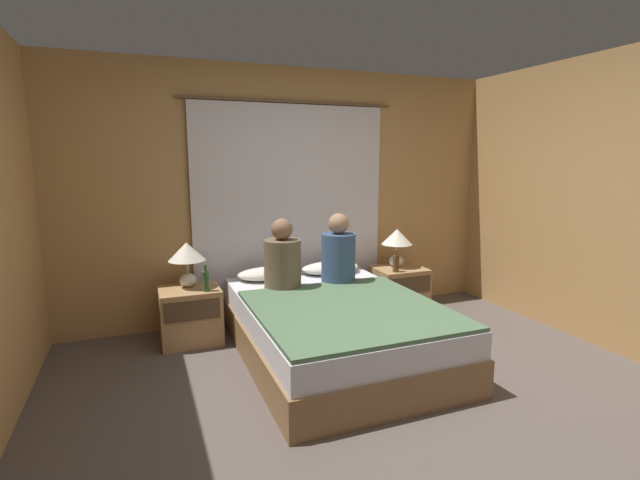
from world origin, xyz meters
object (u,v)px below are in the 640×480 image
lamp_left (187,255)px  person_right_in_bed (338,254)px  nightstand_right (399,290)px  beer_bottle_on_right_stand (396,263)px  pillow_right (330,268)px  bed (334,329)px  beer_bottle_on_left_stand (206,281)px  person_left_in_bed (282,260)px  nightstand_left (191,315)px  pillow_left (269,273)px  lamp_right (397,240)px

lamp_left → person_right_in_bed: (1.32, -0.33, -0.02)m
nightstand_right → beer_bottle_on_right_stand: size_ratio=2.24×
pillow_right → person_right_in_bed: 0.42m
person_right_in_bed → bed: bearing=-117.2°
beer_bottle_on_left_stand → person_left_in_bed: bearing=-11.5°
nightstand_left → beer_bottle_on_right_stand: 2.04m
pillow_right → beer_bottle_on_left_stand: beer_bottle_on_left_stand is taller
nightstand_right → lamp_left: bearing=178.1°
pillow_left → beer_bottle_on_left_stand: size_ratio=2.55×
bed → person_left_in_bed: bearing=120.7°
nightstand_right → beer_bottle_on_left_stand: 2.04m
person_left_in_bed → beer_bottle_on_right_stand: 1.25m
bed → beer_bottle_on_left_stand: bearing=146.6°
nightstand_left → person_left_in_bed: 0.96m
person_right_in_bed → person_left_in_bed: bearing=180.0°
person_right_in_bed → beer_bottle_on_right_stand: bearing=10.8°
pillow_left → beer_bottle_on_left_stand: (-0.62, -0.23, 0.05)m
person_right_in_bed → pillow_left: bearing=147.8°
nightstand_left → pillow_right: (1.39, 0.09, 0.29)m
nightstand_right → pillow_right: size_ratio=0.87×
nightstand_left → pillow_left: 0.81m
person_left_in_bed → beer_bottle_on_left_stand: size_ratio=2.70×
lamp_left → pillow_left: bearing=1.9°
pillow_left → lamp_right: bearing=-1.0°
bed → lamp_right: bearing=37.5°
lamp_left → person_left_in_bed: bearing=-23.2°
lamp_left → beer_bottle_on_right_stand: bearing=-5.8°
lamp_left → beer_bottle_on_left_stand: (0.13, -0.20, -0.19)m
bed → person_left_in_bed: person_left_in_bed is taller
beer_bottle_on_left_stand → pillow_left: bearing=20.2°
beer_bottle_on_left_stand → nightstand_left: bearing=134.4°
pillow_left → beer_bottle_on_left_stand: 0.66m
nightstand_left → beer_bottle_on_left_stand: size_ratio=2.21×
bed → beer_bottle_on_right_stand: 1.18m
pillow_right → beer_bottle_on_right_stand: (0.62, -0.23, 0.04)m
lamp_right → beer_bottle_on_right_stand: 0.31m
nightstand_right → pillow_right: (-0.75, 0.09, 0.29)m
bed → pillow_right: 0.95m
bed → pillow_left: bearing=110.7°
nightstand_right → pillow_left: pillow_left is taller
bed → lamp_right: size_ratio=5.23×
nightstand_right → pillow_left: bearing=176.1°
nightstand_left → lamp_left: bearing=90.0°
nightstand_right → person_left_in_bed: person_left_in_bed is taller
lamp_right → pillow_right: lamp_right is taller
pillow_left → pillow_right: same height
bed → lamp_right: (1.07, 0.82, 0.54)m
bed → lamp_left: 1.45m
bed → person_right_in_bed: size_ratio=3.22×
nightstand_left → person_left_in_bed: bearing=-18.8°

